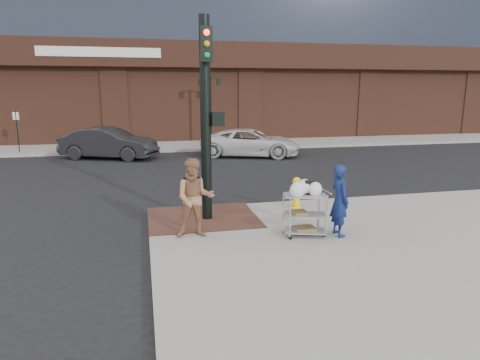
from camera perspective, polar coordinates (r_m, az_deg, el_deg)
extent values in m
plane|color=black|center=(10.53, -1.00, -6.99)|extent=(220.00, 220.00, 0.00)
cube|color=gray|center=(44.33, 6.37, 7.61)|extent=(65.00, 36.00, 0.15)
cube|color=#4C2C23|center=(11.23, -4.97, -4.98)|extent=(2.80, 2.40, 0.01)
cylinder|color=black|center=(26.09, -4.00, 9.18)|extent=(0.16, 0.16, 4.00)
cube|color=black|center=(26.07, -4.07, 13.35)|extent=(1.20, 0.06, 0.06)
cube|color=black|center=(25.98, -5.29, 12.90)|extent=(0.22, 0.22, 0.35)
cube|color=black|center=(26.15, -2.84, 12.93)|extent=(0.22, 0.22, 0.35)
cylinder|color=black|center=(25.66, -27.55, 5.80)|extent=(0.05, 0.05, 2.20)
cylinder|color=black|center=(10.68, -4.60, 7.80)|extent=(0.26, 0.26, 5.00)
cube|color=black|center=(10.73, -3.00, 8.11)|extent=(0.32, 0.28, 0.34)
cube|color=#FF260C|center=(10.76, -2.15, 8.13)|extent=(0.02, 0.18, 0.22)
cube|color=black|center=(10.43, -4.54, 17.60)|extent=(0.28, 0.18, 0.80)
imported|color=navy|center=(9.91, 13.16, -2.65)|extent=(0.41, 0.61, 1.65)
imported|color=#A36F4D|center=(9.57, -6.04, -2.44)|extent=(0.94, 0.76, 1.80)
imported|color=black|center=(22.41, -17.10, 4.71)|extent=(5.03, 3.41, 1.57)
imported|color=silver|center=(22.25, 1.42, 5.00)|extent=(5.60, 3.91, 1.42)
cube|color=gray|center=(9.71, 8.70, -2.07)|extent=(1.04, 0.77, 0.03)
cube|color=gray|center=(9.83, 8.62, -4.58)|extent=(1.04, 0.77, 0.03)
cube|color=gray|center=(9.94, 8.55, -6.69)|extent=(1.04, 0.77, 0.03)
cube|color=black|center=(9.76, 9.18, -1.02)|extent=(0.23, 0.14, 0.33)
cube|color=brown|center=(9.77, 7.95, -4.34)|extent=(0.31, 0.35, 0.08)
cube|color=brown|center=(9.93, 8.56, -6.40)|extent=(0.47, 0.37, 0.07)
cylinder|color=yellow|center=(12.15, 7.48, -3.53)|extent=(0.29, 0.29, 0.08)
cylinder|color=yellow|center=(12.06, 7.53, -1.81)|extent=(0.21, 0.21, 0.65)
sphere|color=yellow|center=(11.98, 7.57, -0.15)|extent=(0.23, 0.23, 0.23)
cylinder|color=yellow|center=(12.04, 7.54, -1.57)|extent=(0.42, 0.09, 0.09)
cube|color=red|center=(24.99, -20.03, 4.85)|extent=(0.48, 0.45, 0.95)
cube|color=yellow|center=(25.12, -19.65, 5.02)|extent=(0.54, 0.51, 1.04)
cube|color=#1946A7|center=(25.62, -17.32, 5.38)|extent=(0.58, 0.55, 1.12)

